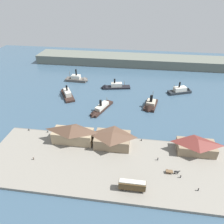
# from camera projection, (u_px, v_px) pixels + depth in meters

# --- Properties ---
(ground_plane) EXTENTS (320.00, 320.00, 0.00)m
(ground_plane) POSITION_uv_depth(u_px,v_px,m) (116.00, 134.00, 107.95)
(ground_plane) COLOR #385166
(quay_promenade) EXTENTS (110.00, 36.00, 1.20)m
(quay_promenade) POSITION_uv_depth(u_px,v_px,m) (110.00, 164.00, 89.20)
(quay_promenade) COLOR gray
(quay_promenade) RESTS_ON ground
(seawall_edge) EXTENTS (110.00, 0.80, 1.00)m
(seawall_edge) POSITION_uv_depth(u_px,v_px,m) (116.00, 138.00, 104.66)
(seawall_edge) COLOR #666159
(seawall_edge) RESTS_ON ground
(ferry_shed_central_terminal) EXTENTS (19.60, 8.53, 9.42)m
(ferry_shed_central_terminal) POSITION_uv_depth(u_px,v_px,m) (73.00, 133.00, 99.01)
(ferry_shed_central_terminal) COLOR #998466
(ferry_shed_central_terminal) RESTS_ON quay_promenade
(ferry_shed_east_terminal) EXTENTS (16.77, 11.14, 7.55)m
(ferry_shed_east_terminal) POSITION_uv_depth(u_px,v_px,m) (112.00, 138.00, 97.13)
(ferry_shed_east_terminal) COLOR #847056
(ferry_shed_east_terminal) RESTS_ON quay_promenade
(ferry_shed_west_terminal) EXTENTS (17.09, 9.21, 7.03)m
(ferry_shed_west_terminal) POSITION_uv_depth(u_px,v_px,m) (196.00, 145.00, 93.30)
(ferry_shed_west_terminal) COLOR #847056
(ferry_shed_west_terminal) RESTS_ON quay_promenade
(street_tram) EXTENTS (10.02, 2.78, 4.48)m
(street_tram) POSITION_uv_depth(u_px,v_px,m) (132.00, 185.00, 76.35)
(street_tram) COLOR #4C381E
(street_tram) RESTS_ON quay_promenade
(horse_cart) EXTENTS (5.66, 1.59, 1.87)m
(horse_cart) POSITION_uv_depth(u_px,v_px,m) (172.00, 172.00, 83.83)
(horse_cart) COLOR brown
(horse_cart) RESTS_ON quay_promenade
(pedestrian_standing_center) EXTENTS (0.38, 0.38, 1.55)m
(pedestrian_standing_center) POSITION_uv_depth(u_px,v_px,m) (198.00, 189.00, 76.88)
(pedestrian_standing_center) COLOR #232328
(pedestrian_standing_center) RESTS_ON quay_promenade
(pedestrian_by_tram) EXTENTS (0.41, 0.41, 1.66)m
(pedestrian_by_tram) POSITION_uv_depth(u_px,v_px,m) (158.00, 159.00, 90.13)
(pedestrian_by_tram) COLOR #232328
(pedestrian_by_tram) RESTS_ON quay_promenade
(pedestrian_walking_east) EXTENTS (0.40, 0.40, 1.61)m
(pedestrian_walking_east) POSITION_uv_depth(u_px,v_px,m) (181.00, 176.00, 82.02)
(pedestrian_walking_east) COLOR #232328
(pedestrian_walking_east) RESTS_ON quay_promenade
(pedestrian_near_cart) EXTENTS (0.39, 0.39, 1.56)m
(pedestrian_near_cart) POSITION_uv_depth(u_px,v_px,m) (33.00, 158.00, 90.45)
(pedestrian_near_cart) COLOR #4C3D33
(pedestrian_near_cart) RESTS_ON quay_promenade
(mooring_post_center_west) EXTENTS (0.44, 0.44, 0.90)m
(mooring_post_center_west) POSITION_uv_depth(u_px,v_px,m) (48.00, 132.00, 107.05)
(mooring_post_center_west) COLOR black
(mooring_post_center_west) RESTS_ON quay_promenade
(mooring_post_east) EXTENTS (0.44, 0.44, 0.90)m
(mooring_post_east) POSITION_uv_depth(u_px,v_px,m) (141.00, 140.00, 101.33)
(mooring_post_east) COLOR black
(mooring_post_east) RESTS_ON quay_promenade
(mooring_post_west) EXTENTS (0.44, 0.44, 0.90)m
(mooring_post_west) POSITION_uv_depth(u_px,v_px,m) (29.00, 130.00, 108.41)
(mooring_post_west) COLOR black
(mooring_post_west) RESTS_ON quay_promenade
(ferry_approaching_east) EXTENTS (22.71, 9.33, 9.22)m
(ferry_approaching_east) POSITION_uv_depth(u_px,v_px,m) (113.00, 87.00, 154.09)
(ferry_approaching_east) COLOR black
(ferry_approaching_east) RESTS_ON ground
(ferry_departing_north) EXTENTS (9.73, 17.03, 10.75)m
(ferry_departing_north) POSITION_uv_depth(u_px,v_px,m) (150.00, 106.00, 129.91)
(ferry_departing_north) COLOR black
(ferry_departing_north) RESTS_ON ground
(ferry_outer_harbor) EXTENTS (15.44, 21.08, 10.24)m
(ferry_outer_harbor) POSITION_uv_depth(u_px,v_px,m) (67.00, 93.00, 144.87)
(ferry_outer_harbor) COLOR black
(ferry_outer_harbor) RESTS_ON ground
(ferry_mid_harbor) EXTENTS (12.10, 22.20, 8.54)m
(ferry_mid_harbor) POSITION_uv_depth(u_px,v_px,m) (100.00, 109.00, 126.55)
(ferry_mid_harbor) COLOR black
(ferry_mid_harbor) RESTS_ON ground
(ferry_near_quay) EXTENTS (18.53, 11.30, 10.01)m
(ferry_near_quay) POSITION_uv_depth(u_px,v_px,m) (182.00, 91.00, 147.37)
(ferry_near_quay) COLOR #23282D
(ferry_near_quay) RESTS_ON ground
(ferry_moored_west) EXTENTS (18.57, 6.87, 11.64)m
(ferry_moored_west) POSITION_uv_depth(u_px,v_px,m) (79.00, 79.00, 164.97)
(ferry_moored_west) COLOR #514C47
(ferry_moored_west) RESTS_ON ground
(far_headland) EXTENTS (180.00, 24.00, 8.00)m
(far_headland) POSITION_uv_depth(u_px,v_px,m) (130.00, 60.00, 197.97)
(far_headland) COLOR #60665B
(far_headland) RESTS_ON ground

